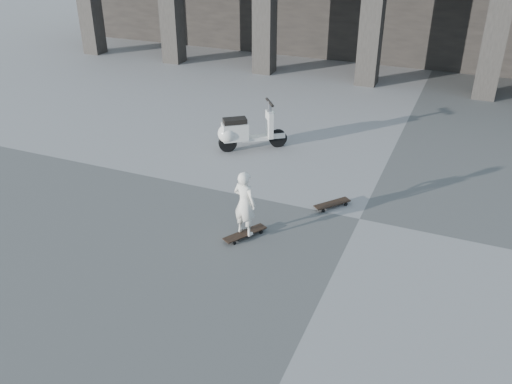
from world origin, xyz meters
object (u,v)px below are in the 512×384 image
at_px(longboard, 245,234).
at_px(scooter, 241,132).
at_px(child, 245,203).
at_px(skateboard_spare, 332,204).

height_order(longboard, scooter, scooter).
bearing_deg(longboard, scooter, 55.06).
relative_size(longboard, child, 0.69).
relative_size(child, scooter, 0.84).
bearing_deg(skateboard_spare, longboard, -175.84).
distance_m(longboard, child, 0.61).
bearing_deg(child, skateboard_spare, -111.16).
relative_size(longboard, scooter, 0.58).
height_order(child, scooter, child).
xyz_separation_m(skateboard_spare, child, (-1.13, -1.62, 0.61)).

